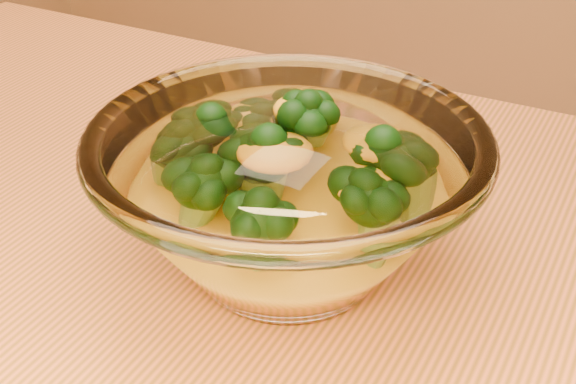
{
  "coord_description": "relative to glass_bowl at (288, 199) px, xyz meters",
  "views": [
    {
      "loc": [
        0.11,
        -0.25,
        1.05
      ],
      "look_at": [
        -0.07,
        0.1,
        0.81
      ],
      "focal_mm": 50.0,
      "sensor_mm": 36.0,
      "label": 1
    }
  ],
  "objects": [
    {
      "name": "glass_bowl",
      "position": [
        0.0,
        0.0,
        0.0
      ],
      "size": [
        0.23,
        0.23,
        0.1
      ],
      "color": "white",
      "rests_on": "table"
    },
    {
      "name": "cheese_sauce",
      "position": [
        -0.0,
        0.0,
        -0.02
      ],
      "size": [
        0.13,
        0.13,
        0.04
      ],
      "primitive_type": "ellipsoid",
      "color": "yellow",
      "rests_on": "glass_bowl"
    },
    {
      "name": "broccoli_heap",
      "position": [
        -0.01,
        0.01,
        0.02
      ],
      "size": [
        0.15,
        0.14,
        0.08
      ],
      "color": "black",
      "rests_on": "cheese_sauce"
    }
  ]
}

